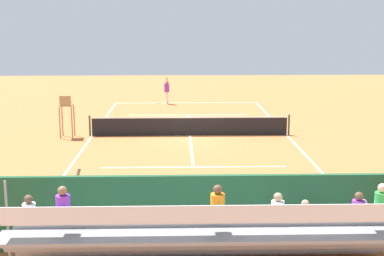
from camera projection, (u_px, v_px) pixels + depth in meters
ground_plane at (190, 135)px, 27.86m from camera, size 60.00×60.00×0.00m
court_line_markings at (190, 135)px, 27.89m from camera, size 10.10×22.20×0.01m
tennis_net at (190, 126)px, 27.76m from camera, size 10.30×0.10×1.07m
backdrop_wall at (203, 213)px, 13.94m from camera, size 18.00×0.16×2.00m
bleacher_stand at (212, 235)px, 12.61m from camera, size 9.06×2.40×2.48m
umpire_chair at (66, 112)px, 27.18m from camera, size 0.67×0.67×2.14m
courtside_bench at (295, 218)px, 14.81m from camera, size 1.80×0.40×0.93m
equipment_bag at (229, 233)px, 14.71m from camera, size 0.90×0.36×0.36m
tennis_player at (167, 90)px, 37.94m from camera, size 0.44×0.56×1.93m
tennis_racket at (158, 103)px, 38.57m from camera, size 0.34×0.58×0.03m
tennis_ball_near at (188, 107)px, 36.76m from camera, size 0.07×0.07×0.07m
line_judge at (78, 203)px, 14.65m from camera, size 0.42×0.55×1.93m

